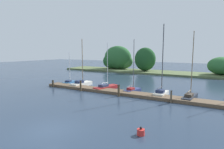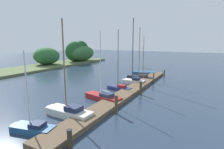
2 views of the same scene
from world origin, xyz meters
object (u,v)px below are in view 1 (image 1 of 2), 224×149
sailboat_1 (82,83)px  sailboat_5 (190,96)px  sailboat_2 (107,87)px  mooring_piling_1 (81,86)px  sailboat_4 (161,92)px  sailboat_3 (133,90)px  mooring_piling_3 (171,97)px  channel_buoy_0 (141,132)px  sailboat_0 (70,82)px  mooring_piling_2 (119,91)px  mooring_piling_0 (53,84)px

sailboat_1 → sailboat_5: (15.46, -0.22, -0.05)m
sailboat_2 → mooring_piling_1: size_ratio=4.47×
sailboat_4 → mooring_piling_1: (-10.12, -2.57, 0.24)m
sailboat_2 → sailboat_3: size_ratio=0.95×
sailboat_1 → mooring_piling_3: bearing=-98.3°
mooring_piling_1 → channel_buoy_0: 14.27m
sailboat_1 → sailboat_2: bearing=-90.5°
sailboat_5 → mooring_piling_1: size_ratio=5.17×
sailboat_5 → sailboat_0: bearing=94.1°
sailboat_0 → sailboat_2: bearing=-107.0°
mooring_piling_1 → sailboat_4: bearing=14.2°
sailboat_3 → mooring_piling_2: 2.94m
mooring_piling_1 → mooring_piling_3: 11.74m
mooring_piling_2 → sailboat_3: bearing=78.3°
mooring_piling_1 → sailboat_3: bearing=24.2°
channel_buoy_0 → mooring_piling_2: bearing=125.4°
mooring_piling_0 → sailboat_4: bearing=9.1°
mooring_piling_0 → mooring_piling_3: (17.05, 0.17, 0.13)m
sailboat_3 → mooring_piling_0: (-11.65, -2.76, 0.20)m
sailboat_2 → mooring_piling_3: sailboat_2 is taller
mooring_piling_2 → channel_buoy_0: mooring_piling_2 is taller
mooring_piling_1 → channel_buoy_0: mooring_piling_1 is taller
sailboat_3 → channel_buoy_0: bearing=-142.7°
sailboat_4 → mooring_piling_3: bearing=-143.7°
sailboat_5 → mooring_piling_0: 18.81m
sailboat_0 → sailboat_2: 7.48m
sailboat_3 → channel_buoy_0: sailboat_3 is taller
sailboat_3 → mooring_piling_0: bearing=115.2°
sailboat_1 → sailboat_3: sailboat_1 is taller
mooring_piling_3 → sailboat_2: bearing=165.2°
sailboat_0 → sailboat_5: size_ratio=0.67×
sailboat_3 → sailboat_5: 6.97m
sailboat_4 → sailboat_3: bearing=87.0°
sailboat_0 → sailboat_1: (2.88, -0.40, 0.12)m
sailboat_5 → channel_buoy_0: bearing=177.4°
sailboat_3 → mooring_piling_2: (-0.59, -2.85, 0.37)m
mooring_piling_2 → sailboat_1: bearing=159.3°
sailboat_0 → mooring_piling_1: bearing=-135.8°
channel_buoy_0 → sailboat_5: bearing=81.3°
sailboat_0 → sailboat_3: bearing=-104.6°
sailboat_5 → sailboat_4: bearing=99.4°
sailboat_1 → mooring_piling_2: bearing=-107.9°
sailboat_4 → mooring_piling_0: sailboat_4 is taller
mooring_piling_0 → mooring_piling_3: size_ratio=0.81×
sailboat_5 → channel_buoy_0: size_ratio=13.33×
sailboat_1 → mooring_piling_0: sailboat_1 is taller
sailboat_3 → sailboat_5: bearing=-78.9°
sailboat_2 → sailboat_5: size_ratio=0.86×
sailboat_5 → mooring_piling_2: sailboat_5 is taller
sailboat_0 → sailboat_3: 11.38m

